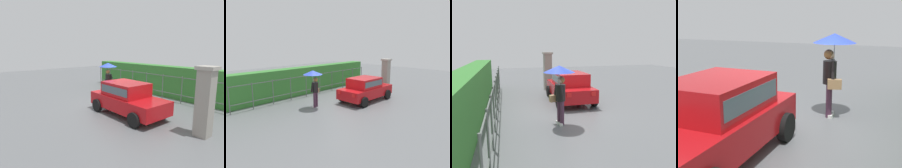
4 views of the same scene
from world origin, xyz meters
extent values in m
plane|color=slate|center=(0.00, 0.00, 0.00)|extent=(40.00, 40.00, 0.00)
cube|color=#B71116|center=(1.54, -0.54, 0.58)|extent=(3.73, 1.71, 0.60)
cube|color=#B71116|center=(1.39, -0.54, 1.18)|extent=(1.93, 1.48, 0.60)
cube|color=#4C5B66|center=(1.39, -0.54, 1.20)|extent=(1.78, 1.49, 0.33)
cylinder|color=black|center=(2.81, 0.28, 0.30)|extent=(0.60, 0.19, 0.60)
cylinder|color=black|center=(2.78, -1.40, 0.30)|extent=(0.60, 0.19, 0.60)
cylinder|color=black|center=(0.31, 0.32, 0.30)|extent=(0.60, 0.19, 0.60)
cylinder|color=black|center=(0.28, -1.36, 0.30)|extent=(0.60, 0.19, 0.60)
cube|color=red|center=(-0.31, 0.05, 0.73)|extent=(0.06, 0.20, 0.16)
cube|color=red|center=(-0.33, -1.05, 0.73)|extent=(0.06, 0.20, 0.16)
cylinder|color=#47283D|center=(-1.65, 0.72, 0.43)|extent=(0.15, 0.15, 0.86)
cylinder|color=#47283D|center=(-1.46, 0.77, 0.43)|extent=(0.15, 0.15, 0.86)
cube|color=white|center=(-1.67, 0.78, 0.04)|extent=(0.26, 0.10, 0.08)
cube|color=white|center=(-1.47, 0.83, 0.04)|extent=(0.26, 0.10, 0.08)
cylinder|color=black|center=(-1.56, 0.75, 1.15)|extent=(0.34, 0.34, 0.58)
sphere|color=#DBAD89|center=(-1.56, 0.75, 1.58)|extent=(0.22, 0.22, 0.22)
sphere|color=olive|center=(-1.55, 0.72, 1.60)|extent=(0.25, 0.25, 0.25)
cylinder|color=black|center=(-1.79, 0.76, 1.18)|extent=(0.24, 0.15, 0.56)
cylinder|color=black|center=(-1.36, 0.88, 1.18)|extent=(0.24, 0.15, 0.56)
cylinder|color=#B2B2B7|center=(-1.66, 0.82, 1.50)|extent=(0.02, 0.02, 0.77)
cone|color=blue|center=(-1.66, 0.82, 2.00)|extent=(1.07, 1.07, 0.23)
cube|color=tan|center=(-1.34, 0.93, 0.91)|extent=(0.24, 0.37, 0.24)
cube|color=gray|center=(4.77, -0.07, 1.15)|extent=(0.48, 0.48, 2.30)
cube|color=#9E998E|center=(4.77, -0.07, 2.36)|extent=(0.60, 0.60, 0.12)
cylinder|color=#59605B|center=(-5.43, 2.98, 0.75)|extent=(0.05, 0.05, 1.50)
cylinder|color=#59605B|center=(-4.18, 2.98, 0.75)|extent=(0.05, 0.05, 1.50)
cylinder|color=#59605B|center=(-2.93, 2.98, 0.75)|extent=(0.05, 0.05, 1.50)
cylinder|color=#59605B|center=(-1.67, 2.98, 0.75)|extent=(0.05, 0.05, 1.50)
cylinder|color=#59605B|center=(-0.42, 2.98, 0.75)|extent=(0.05, 0.05, 1.50)
cylinder|color=#59605B|center=(0.83, 2.98, 0.75)|extent=(0.05, 0.05, 1.50)
cylinder|color=#59605B|center=(2.08, 2.98, 0.75)|extent=(0.05, 0.05, 1.50)
cylinder|color=#59605B|center=(3.33, 2.98, 0.75)|extent=(0.05, 0.05, 1.50)
cylinder|color=#59605B|center=(4.58, 2.98, 0.75)|extent=(0.05, 0.05, 1.50)
cylinder|color=#59605B|center=(5.83, 2.98, 0.75)|extent=(0.05, 0.05, 1.50)
cube|color=#59605B|center=(0.20, 2.98, 1.42)|extent=(11.26, 0.03, 0.04)
cube|color=#59605B|center=(0.20, 2.98, 0.45)|extent=(11.26, 0.03, 0.04)
cube|color=#387F33|center=(0.20, 3.91, 0.95)|extent=(12.26, 0.90, 1.90)
cylinder|color=#4C545B|center=(0.15, -0.99, 0.00)|extent=(1.00, 1.00, 0.00)
camera|label=1|loc=(7.66, -6.43, 2.98)|focal=30.99mm
camera|label=2|loc=(-9.32, -8.16, 3.69)|focal=34.11mm
camera|label=3|loc=(-8.46, 2.58, 2.71)|focal=33.50mm
camera|label=4|loc=(5.79, 2.58, 2.58)|focal=48.88mm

